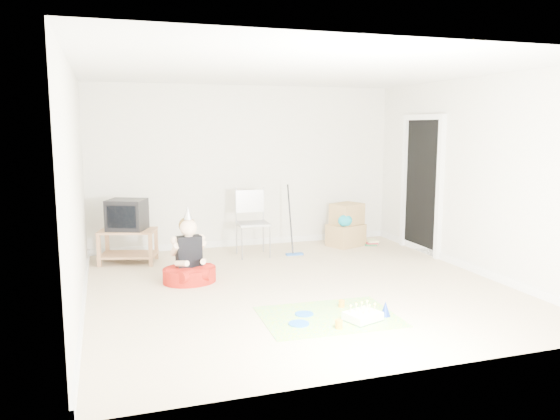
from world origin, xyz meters
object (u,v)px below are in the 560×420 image
object	(u,v)px
crt_tv	(127,215)
seated_woman	(189,266)
folding_chair	(253,223)
birthday_cake	(363,317)
cardboard_boxes	(346,226)
tv_stand	(128,243)

from	to	relation	value
crt_tv	seated_woman	world-z (taller)	seated_woman
folding_chair	seated_woman	distance (m)	1.61
birthday_cake	crt_tv	bearing A→B (deg)	123.75
folding_chair	cardboard_boxes	world-z (taller)	folding_chair
crt_tv	tv_stand	bearing A→B (deg)	23.46
folding_chair	cardboard_boxes	bearing A→B (deg)	7.88
crt_tv	folding_chair	distance (m)	1.84
birthday_cake	tv_stand	bearing A→B (deg)	123.75
crt_tv	cardboard_boxes	xyz separation A→B (m)	(3.47, 0.08, -0.37)
tv_stand	folding_chair	world-z (taller)	folding_chair
crt_tv	birthday_cake	size ratio (longest dim) A/B	1.26
cardboard_boxes	folding_chair	bearing A→B (deg)	-172.12
cardboard_boxes	birthday_cake	distance (m)	3.56
crt_tv	seated_woman	bearing A→B (deg)	-37.87
tv_stand	birthday_cake	bearing A→B (deg)	-56.25
tv_stand	cardboard_boxes	size ratio (longest dim) A/B	1.27
crt_tv	folding_chair	size ratio (longest dim) A/B	0.49
tv_stand	crt_tv	distance (m)	0.42
seated_woman	folding_chair	bearing A→B (deg)	44.37
tv_stand	crt_tv	size ratio (longest dim) A/B	1.74
seated_woman	birthday_cake	world-z (taller)	seated_woman
crt_tv	seated_woman	size ratio (longest dim) A/B	0.52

